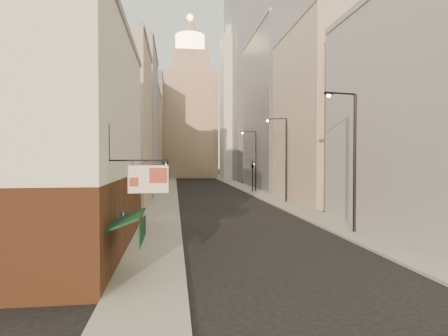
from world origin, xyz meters
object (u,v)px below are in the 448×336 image
(streetlamp_near, at_px, (352,154))
(clock_tower, at_px, (190,113))
(traffic_light_right, at_px, (252,167))
(white_tower, at_px, (238,103))
(streetlamp_far, at_px, (254,157))
(traffic_light_left, at_px, (168,170))
(streetlamp_mid, at_px, (284,155))

(streetlamp_near, bearing_deg, clock_tower, 83.37)
(clock_tower, height_order, traffic_light_right, clock_tower)
(white_tower, bearing_deg, streetlamp_far, -95.62)
(streetlamp_near, bearing_deg, traffic_light_left, 99.61)
(clock_tower, height_order, streetlamp_mid, clock_tower)
(clock_tower, distance_m, streetlamp_far, 50.48)
(traffic_light_left, bearing_deg, streetlamp_far, 167.37)
(white_tower, height_order, streetlamp_near, white_tower)
(streetlamp_mid, bearing_deg, white_tower, 107.39)
(traffic_light_right, bearing_deg, streetlamp_mid, 89.94)
(streetlamp_mid, xyz_separation_m, traffic_light_left, (-13.17, 14.82, -2.07))
(white_tower, bearing_deg, streetlamp_near, -93.32)
(streetlamp_near, xyz_separation_m, traffic_light_left, (-12.53, 32.18, -1.91))
(streetlamp_near, relative_size, streetlamp_mid, 0.97)
(white_tower, relative_size, streetlamp_near, 4.47)
(clock_tower, xyz_separation_m, white_tower, (11.00, -14.00, 0.97))
(clock_tower, relative_size, traffic_light_right, 8.98)
(clock_tower, relative_size, white_tower, 1.08)
(clock_tower, distance_m, streetlamp_near, 82.10)
(streetlamp_near, distance_m, streetlamp_mid, 17.38)
(streetlamp_far, bearing_deg, streetlamp_near, -79.61)
(streetlamp_near, height_order, streetlamp_far, streetlamp_near)
(streetlamp_mid, height_order, traffic_light_left, streetlamp_mid)
(streetlamp_near, bearing_deg, streetlamp_far, 77.46)
(clock_tower, xyz_separation_m, streetlamp_far, (7.62, -48.34, -12.38))
(white_tower, height_order, traffic_light_left, white_tower)
(streetlamp_mid, distance_m, traffic_light_right, 13.84)
(clock_tower, relative_size, streetlamp_far, 4.88)
(streetlamp_mid, bearing_deg, clock_tower, 118.10)
(traffic_light_right, bearing_deg, clock_tower, -84.86)
(streetlamp_near, height_order, streetlamp_mid, streetlamp_mid)
(white_tower, distance_m, streetlamp_near, 68.28)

